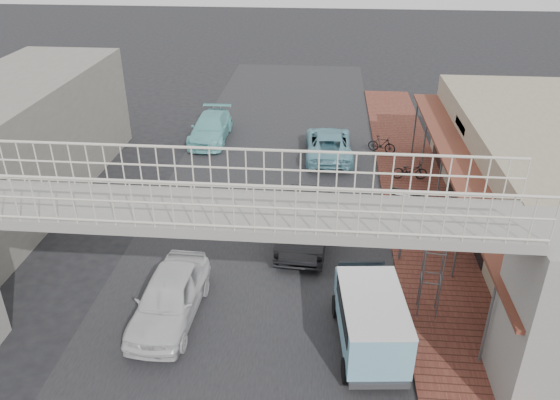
% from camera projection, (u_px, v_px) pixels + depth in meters
% --- Properties ---
extents(ground, '(120.00, 120.00, 0.00)m').
position_uv_depth(ground, '(251.00, 286.00, 18.60)').
color(ground, black).
rests_on(ground, ground).
extents(road_strip, '(10.00, 60.00, 0.01)m').
position_uv_depth(road_strip, '(251.00, 286.00, 18.60)').
color(road_strip, black).
rests_on(road_strip, ground).
extents(sidewalk, '(3.00, 40.00, 0.10)m').
position_uv_depth(sidewalk, '(431.00, 246.00, 20.72)').
color(sidewalk, brown).
rests_on(sidewalk, ground).
extents(shophouse_row, '(7.20, 18.00, 4.00)m').
position_uv_depth(shophouse_row, '(555.00, 193.00, 20.34)').
color(shophouse_row, gray).
rests_on(shophouse_row, ground).
extents(footbridge, '(16.40, 2.40, 6.34)m').
position_uv_depth(footbridge, '(226.00, 281.00, 13.59)').
color(footbridge, gray).
rests_on(footbridge, ground).
extents(building_far_left, '(5.00, 14.00, 5.00)m').
position_uv_depth(building_far_left, '(15.00, 142.00, 23.54)').
color(building_far_left, gray).
rests_on(building_far_left, ground).
extents(white_hatchback, '(1.98, 4.50, 1.51)m').
position_uv_depth(white_hatchback, '(169.00, 297.00, 16.87)').
color(white_hatchback, silver).
rests_on(white_hatchback, ground).
extents(dark_sedan, '(2.01, 5.05, 1.63)m').
position_uv_depth(dark_sedan, '(305.00, 221.00, 20.89)').
color(dark_sedan, black).
rests_on(dark_sedan, ground).
extents(angkot_curb, '(2.48, 5.09, 1.39)m').
position_uv_depth(angkot_curb, '(329.00, 144.00, 28.09)').
color(angkot_curb, '#68A6B5').
rests_on(angkot_curb, ground).
extents(angkot_far, '(1.97, 4.77, 1.38)m').
position_uv_depth(angkot_far, '(211.00, 128.00, 30.16)').
color(angkot_far, '#73C5C8').
rests_on(angkot_far, ground).
extents(angkot_van, '(2.11, 4.04, 1.91)m').
position_uv_depth(angkot_van, '(371.00, 315.00, 15.45)').
color(angkot_van, black).
rests_on(angkot_van, ground).
extents(motorcycle_near, '(1.64, 0.59, 0.86)m').
position_uv_depth(motorcycle_near, '(410.00, 170.00, 25.61)').
color(motorcycle_near, black).
rests_on(motorcycle_near, sidewalk).
extents(motorcycle_far, '(1.53, 0.97, 0.89)m').
position_uv_depth(motorcycle_far, '(382.00, 144.00, 28.43)').
color(motorcycle_far, black).
rests_on(motorcycle_far, sidewalk).
extents(street_clock, '(0.80, 0.68, 3.15)m').
position_uv_depth(street_clock, '(437.00, 242.00, 16.05)').
color(street_clock, '#59595B').
rests_on(street_clock, sidewalk).
extents(arrow_sign, '(1.75, 1.18, 2.90)m').
position_uv_depth(arrow_sign, '(426.00, 207.00, 18.51)').
color(arrow_sign, '#59595B').
rests_on(arrow_sign, sidewalk).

